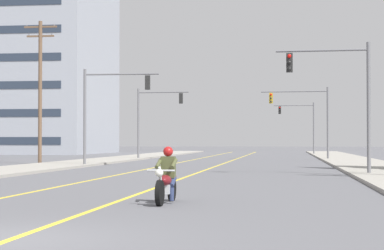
# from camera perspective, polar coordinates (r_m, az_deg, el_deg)

# --- Properties ---
(lane_stripe_center) EXTENTS (0.16, 100.00, 0.01)m
(lane_stripe_center) POSITION_cam_1_polar(r_m,az_deg,el_deg) (56.29, 3.00, -2.92)
(lane_stripe_center) COLOR yellow
(lane_stripe_center) RESTS_ON ground
(lane_stripe_left) EXTENTS (0.16, 100.00, 0.01)m
(lane_stripe_left) POSITION_cam_1_polar(r_m,az_deg,el_deg) (56.67, -0.51, -2.91)
(lane_stripe_left) COLOR yellow
(lane_stripe_left) RESTS_ON ground
(sidewalk_kerb_right) EXTENTS (4.40, 110.00, 0.14)m
(sidewalk_kerb_right) POSITION_cam_1_polar(r_m,az_deg,el_deg) (51.37, 13.23, -2.97)
(sidewalk_kerb_right) COLOR #9E998E
(sidewalk_kerb_right) RESTS_ON ground
(sidewalk_kerb_left) EXTENTS (4.40, 110.00, 0.14)m
(sidewalk_kerb_left) POSITION_cam_1_polar(r_m,az_deg,el_deg) (53.11, -8.23, -2.93)
(sidewalk_kerb_left) COLOR #9E998E
(sidewalk_kerb_left) RESTS_ON ground
(motorcycle_with_rider) EXTENTS (0.70, 2.19, 1.46)m
(motorcycle_with_rider) POSITION_cam_1_polar(r_m,az_deg,el_deg) (18.44, -2.05, -4.44)
(motorcycle_with_rider) COLOR black
(motorcycle_with_rider) RESTS_ON ground
(traffic_signal_near_right) EXTENTS (4.36, 0.37, 6.20)m
(traffic_signal_near_right) POSITION_cam_1_polar(r_m,az_deg,el_deg) (34.05, 11.84, 2.88)
(traffic_signal_near_right) COLOR slate
(traffic_signal_near_right) RESTS_ON ground
(traffic_signal_near_left) EXTENTS (4.87, 0.39, 6.20)m
(traffic_signal_near_left) POSITION_cam_1_polar(r_m,az_deg,el_deg) (45.75, -6.86, 1.84)
(traffic_signal_near_left) COLOR slate
(traffic_signal_near_left) RESTS_ON ground
(traffic_signal_mid_right) EXTENTS (5.74, 0.38, 6.20)m
(traffic_signal_mid_right) POSITION_cam_1_polar(r_m,az_deg,el_deg) (61.72, 9.22, 1.09)
(traffic_signal_mid_right) COLOR slate
(traffic_signal_mid_right) RESTS_ON ground
(traffic_signal_mid_left) EXTENTS (4.55, 0.46, 6.20)m
(traffic_signal_mid_left) POSITION_cam_1_polar(r_m,az_deg,el_deg) (62.30, -3.15, 0.98)
(traffic_signal_mid_left) COLOR slate
(traffic_signal_mid_left) RESTS_ON ground
(traffic_signal_far_right) EXTENTS (4.79, 0.37, 6.20)m
(traffic_signal_far_right) POSITION_cam_1_polar(r_m,az_deg,el_deg) (85.72, 8.77, 0.38)
(traffic_signal_far_right) COLOR slate
(traffic_signal_far_right) RESTS_ON ground
(utility_pole_left_near) EXTENTS (2.36, 0.26, 10.00)m
(utility_pole_left_near) POSITION_cam_1_polar(r_m,az_deg,el_deg) (51.07, -12.01, 2.98)
(utility_pole_left_near) COLOR brown
(utility_pole_left_near) RESTS_ON ground
(apartment_building_far_left_block) EXTENTS (23.78, 21.46, 26.55)m
(apartment_building_far_left_block) POSITION_cam_1_polar(r_m,az_deg,el_deg) (98.13, -13.99, 5.58)
(apartment_building_far_left_block) COLOR #999EA8
(apartment_building_far_left_block) RESTS_ON ground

